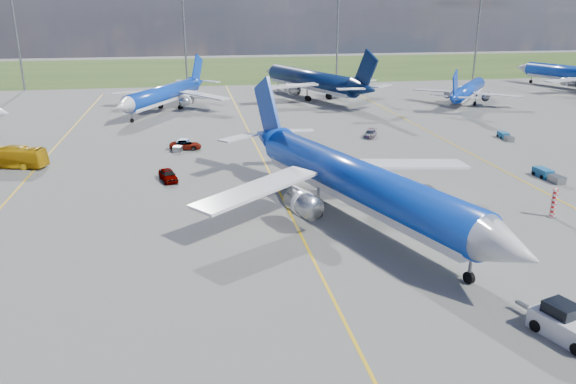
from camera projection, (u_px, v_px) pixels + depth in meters
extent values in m
plane|color=#545452|center=(320.00, 272.00, 45.23)|extent=(400.00, 400.00, 0.00)
cube|color=#2D4719|center=(218.00, 69.00, 185.25)|extent=(400.00, 80.00, 0.01)
cube|color=gold|center=(268.00, 169.00, 73.23)|extent=(0.25, 160.00, 0.02)
cube|color=gold|center=(44.00, 160.00, 77.67)|extent=(0.25, 120.00, 0.02)
cube|color=gold|center=(449.00, 142.00, 87.46)|extent=(0.25, 120.00, 0.02)
cylinder|color=slate|center=(18.00, 45.00, 136.24)|extent=(0.50, 0.50, 22.00)
cylinder|color=slate|center=(185.00, 43.00, 142.77)|extent=(0.50, 0.50, 22.00)
cylinder|color=slate|center=(337.00, 41.00, 149.30)|extent=(0.50, 0.50, 22.00)
cylinder|color=slate|center=(477.00, 40.00, 155.83)|extent=(0.50, 0.50, 22.00)
cylinder|color=red|center=(554.00, 203.00, 56.46)|extent=(0.50, 0.50, 3.00)
cube|color=silver|center=(568.00, 328.00, 36.13)|extent=(3.66, 5.06, 1.41)
cube|color=black|center=(562.00, 310.00, 36.37)|extent=(2.25, 2.39, 0.97)
cube|color=slate|center=(532.00, 310.00, 38.53)|extent=(1.06, 2.55, 0.22)
imported|color=#C08E0B|center=(8.00, 157.00, 73.72)|extent=(10.41, 5.27, 2.83)
imported|color=#999999|center=(168.00, 175.00, 68.29)|extent=(2.78, 4.58, 1.46)
imported|color=#999999|center=(186.00, 145.00, 83.10)|extent=(4.93, 2.82, 1.29)
imported|color=#999999|center=(370.00, 134.00, 90.65)|extent=(3.33, 4.29, 1.16)
cube|color=#165387|center=(543.00, 173.00, 69.91)|extent=(1.53, 2.64, 1.09)
cube|color=slate|center=(557.00, 179.00, 67.57)|extent=(1.30, 2.04, 0.89)
cube|color=#17498D|center=(183.00, 144.00, 84.32)|extent=(1.97, 2.82, 1.08)
cube|color=slate|center=(178.00, 149.00, 81.93)|extent=(1.63, 2.20, 0.88)
cube|color=#17598C|center=(503.00, 135.00, 90.14)|extent=(1.43, 2.33, 0.94)
cube|color=slate|center=(509.00, 139.00, 88.07)|extent=(1.20, 1.81, 0.77)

